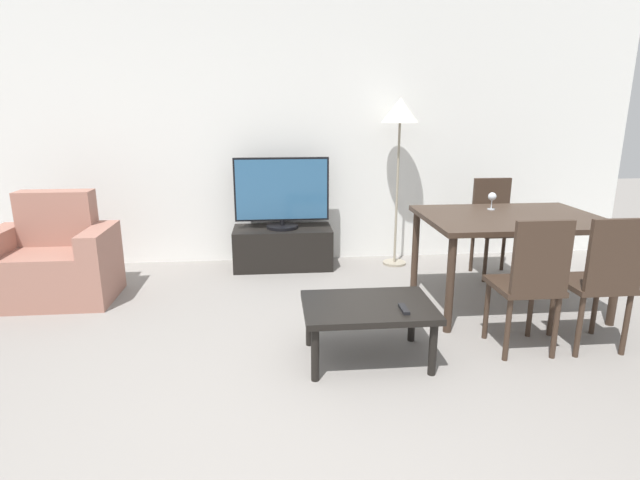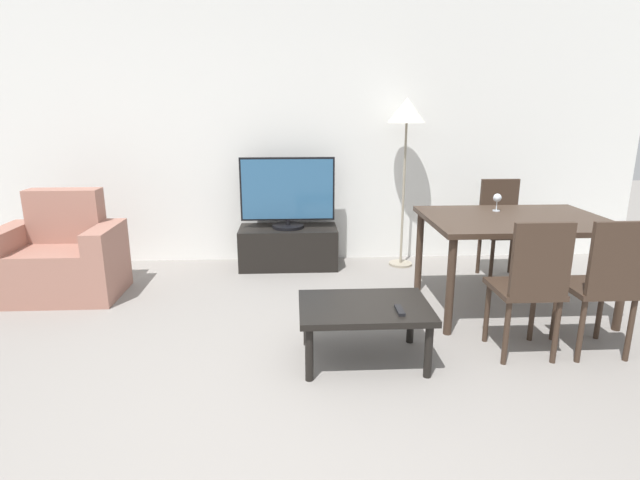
% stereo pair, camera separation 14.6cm
% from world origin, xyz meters
% --- Properties ---
extents(wall_back, '(7.69, 0.06, 2.70)m').
position_xyz_m(wall_back, '(0.00, 3.39, 1.35)').
color(wall_back, white).
rests_on(wall_back, ground_plane).
extents(armchair, '(0.98, 0.64, 0.91)m').
position_xyz_m(armchair, '(-1.86, 2.36, 0.32)').
color(armchair, '#9E6B5B').
rests_on(armchair, ground_plane).
extents(tv_stand, '(0.99, 0.47, 0.41)m').
position_xyz_m(tv_stand, '(0.09, 3.08, 0.21)').
color(tv_stand, black).
rests_on(tv_stand, ground_plane).
extents(tv, '(0.94, 0.32, 0.71)m').
position_xyz_m(tv, '(0.09, 3.08, 0.77)').
color(tv, black).
rests_on(tv, tv_stand).
extents(coffee_table, '(0.83, 0.58, 0.38)m').
position_xyz_m(coffee_table, '(0.59, 1.07, 0.34)').
color(coffee_table, black).
rests_on(coffee_table, ground_plane).
extents(dining_table, '(1.39, 1.02, 0.76)m').
position_xyz_m(dining_table, '(1.89, 1.86, 0.68)').
color(dining_table, '#38281E').
rests_on(dining_table, ground_plane).
extents(dining_chair_near, '(0.40, 0.40, 0.93)m').
position_xyz_m(dining_chair_near, '(1.65, 1.04, 0.52)').
color(dining_chair_near, '#38281E').
rests_on(dining_chair_near, ground_plane).
extents(dining_chair_far, '(0.40, 0.40, 0.93)m').
position_xyz_m(dining_chair_far, '(2.13, 2.68, 0.52)').
color(dining_chair_far, '#38281E').
rests_on(dining_chair_far, ground_plane).
extents(dining_chair_near_right, '(0.40, 0.40, 0.93)m').
position_xyz_m(dining_chair_near_right, '(2.13, 1.04, 0.52)').
color(dining_chair_near_right, '#38281E').
rests_on(dining_chair_near_right, ground_plane).
extents(floor_lamp, '(0.37, 0.37, 1.69)m').
position_xyz_m(floor_lamp, '(1.26, 3.07, 1.49)').
color(floor_lamp, gray).
rests_on(floor_lamp, ground_plane).
extents(remote_primary, '(0.04, 0.15, 0.02)m').
position_xyz_m(remote_primary, '(0.79, 0.94, 0.39)').
color(remote_primary, black).
rests_on(remote_primary, coffee_table).
extents(wine_glass_left, '(0.07, 0.07, 0.15)m').
position_xyz_m(wine_glass_left, '(1.83, 2.11, 0.87)').
color(wine_glass_left, silver).
rests_on(wine_glass_left, dining_table).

